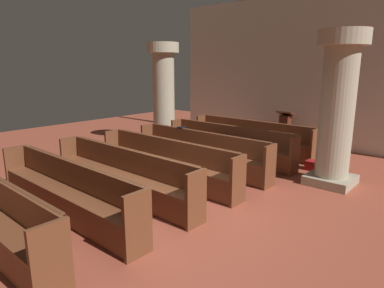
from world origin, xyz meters
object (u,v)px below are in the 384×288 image
(pew_row_5, at_px, (66,188))
(hymn_book, at_px, (182,127))
(pew_row_0, at_px, (252,136))
(pew_row_3, at_px, (166,160))
(pillar_aisle_side, at_px, (337,107))
(pew_row_1, at_px, (228,142))
(pew_row_2, at_px, (201,150))
(kneeler_box_red, at_px, (315,166))
(pew_row_4, at_px, (123,172))
(pillar_far_side, at_px, (164,92))
(lectern, at_px, (285,131))

(pew_row_5, bearing_deg, hymn_book, 102.26)
(pew_row_0, relative_size, pew_row_3, 1.00)
(pew_row_0, distance_m, pillar_aisle_side, 3.14)
(hymn_book, bearing_deg, pew_row_1, 50.44)
(pew_row_2, relative_size, kneeler_box_red, 9.45)
(pew_row_4, height_order, kneeler_box_red, pew_row_4)
(pew_row_3, distance_m, kneeler_box_red, 3.55)
(pew_row_4, bearing_deg, kneeler_box_red, 62.87)
(pew_row_5, height_order, pillar_far_side, pillar_far_side)
(pew_row_5, bearing_deg, lectern, 87.04)
(pew_row_5, bearing_deg, pew_row_3, 90.00)
(lectern, bearing_deg, pew_row_2, -95.74)
(pew_row_4, distance_m, kneeler_box_red, 4.52)
(pew_row_1, height_order, pew_row_5, same)
(pew_row_0, distance_m, pew_row_4, 4.51)
(pew_row_1, height_order, pillar_aisle_side, pillar_aisle_side)
(pew_row_1, relative_size, kneeler_box_red, 9.45)
(pew_row_5, distance_m, pillar_far_side, 5.53)
(pew_row_0, distance_m, pillar_far_side, 2.99)
(pew_row_4, xyz_separation_m, hymn_book, (-0.78, 2.45, 0.42))
(pew_row_5, bearing_deg, kneeler_box_red, 68.21)
(pillar_aisle_side, xyz_separation_m, kneeler_box_red, (-0.62, 0.70, -1.50))
(pillar_aisle_side, bearing_deg, pillar_far_side, 176.63)
(hymn_book, bearing_deg, pew_row_5, -77.74)
(pillar_aisle_side, bearing_deg, lectern, 132.39)
(pillar_aisle_side, bearing_deg, hymn_book, -166.04)
(pew_row_4, bearing_deg, pew_row_2, 90.00)
(pew_row_0, xyz_separation_m, kneeler_box_red, (2.05, -0.51, -0.37))
(pew_row_4, distance_m, lectern, 5.84)
(pew_row_0, relative_size, pew_row_1, 1.00)
(pillar_far_side, height_order, hymn_book, pillar_far_side)
(pew_row_0, height_order, pew_row_2, same)
(pew_row_0, bearing_deg, pillar_aisle_side, -24.43)
(pew_row_2, distance_m, kneeler_box_red, 2.72)
(pew_row_1, distance_m, pew_row_2, 1.13)
(pew_row_1, xyz_separation_m, pillar_far_side, (-2.62, 0.23, 1.13))
(pew_row_2, distance_m, hymn_book, 0.90)
(pew_row_0, bearing_deg, lectern, 74.75)
(pillar_aisle_side, bearing_deg, pew_row_2, -158.62)
(pew_row_4, height_order, pillar_aisle_side, pillar_aisle_side)
(pew_row_3, xyz_separation_m, lectern, (0.36, 4.70, -0.03))
(pillar_aisle_side, bearing_deg, pew_row_5, -121.06)
(pew_row_1, height_order, kneeler_box_red, pew_row_1)
(pew_row_3, relative_size, lectern, 3.41)
(pew_row_2, height_order, lectern, lectern)
(pew_row_5, relative_size, kneeler_box_red, 9.45)
(pew_row_1, bearing_deg, pew_row_2, -90.00)
(hymn_book, bearing_deg, pew_row_4, -72.38)
(pillar_far_side, distance_m, kneeler_box_red, 4.92)
(pew_row_3, relative_size, kneeler_box_red, 9.45)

